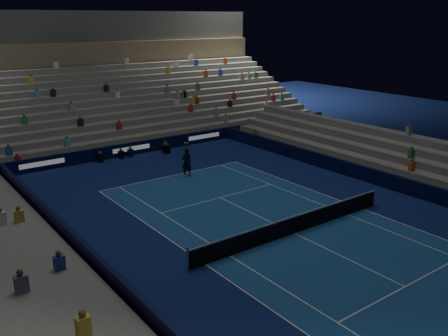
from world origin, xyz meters
TOP-DOWN VIEW (x-y plane):
  - ground at (0.00, 0.00)m, footprint 90.00×90.00m
  - court_surface at (0.00, 0.00)m, footprint 10.97×23.77m
  - sponsor_barrier_far at (0.00, 18.50)m, footprint 44.00×0.25m
  - sponsor_barrier_east at (9.70, 0.00)m, footprint 0.25×37.00m
  - sponsor_barrier_west at (-9.70, 0.00)m, footprint 0.25×37.00m
  - grandstand_main at (0.00, 27.90)m, footprint 44.00×15.20m
  - grandstand_east at (13.17, 0.00)m, footprint 5.00×37.00m
  - grandstand_west at (-13.17, 0.00)m, footprint 5.00×37.00m
  - tennis_net at (0.00, 0.00)m, footprint 12.90×0.10m
  - tennis_player at (0.64, 11.18)m, footprint 0.79×0.58m
  - broadcast_camera at (2.57, 17.30)m, footprint 0.57×0.99m

SIDE VIEW (x-z plane):
  - ground at x=0.00m, z-range 0.00..0.00m
  - court_surface at x=0.00m, z-range 0.00..0.01m
  - broadcast_camera at x=2.57m, z-range 0.01..0.67m
  - sponsor_barrier_far at x=0.00m, z-range 0.00..1.00m
  - sponsor_barrier_east at x=9.70m, z-range 0.00..1.00m
  - sponsor_barrier_west at x=-9.70m, z-range 0.00..1.00m
  - tennis_net at x=0.00m, z-range -0.05..1.05m
  - grandstand_east at x=13.17m, z-range -0.33..2.17m
  - grandstand_west at x=-13.17m, z-range -0.33..2.17m
  - tennis_player at x=0.64m, z-range 0.00..2.02m
  - grandstand_main at x=0.00m, z-range -2.22..8.98m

